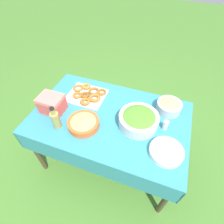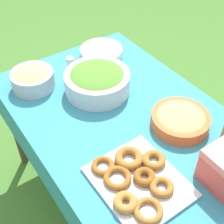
% 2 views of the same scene
% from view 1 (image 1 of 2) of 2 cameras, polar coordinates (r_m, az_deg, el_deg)
% --- Properties ---
extents(ground_plane, '(14.00, 14.00, 0.00)m').
position_cam_1_polar(ground_plane, '(2.25, -0.58, -14.10)').
color(ground_plane, '#477A2D').
extents(picnic_table, '(1.46, 0.93, 0.75)m').
position_cam_1_polar(picnic_table, '(1.71, -0.74, -3.54)').
color(picnic_table, teal).
rests_on(picnic_table, ground_plane).
extents(salad_bowl, '(0.35, 0.35, 0.13)m').
position_cam_1_polar(salad_bowl, '(1.54, 8.68, -2.40)').
color(salad_bowl, silver).
rests_on(salad_bowl, picnic_table).
extents(pasta_bowl, '(0.23, 0.23, 0.12)m').
position_cam_1_polar(pasta_bowl, '(1.74, 18.14, 1.91)').
color(pasta_bowl, '#B2B7BC').
rests_on(pasta_bowl, picnic_table).
extents(donut_platter, '(0.39, 0.32, 0.05)m').
position_cam_1_polar(donut_platter, '(1.84, -7.99, 5.69)').
color(donut_platter, silver).
rests_on(donut_platter, picnic_table).
extents(plate_stack, '(0.27, 0.27, 0.05)m').
position_cam_1_polar(plate_stack, '(1.45, 17.30, -12.29)').
color(plate_stack, white).
rests_on(plate_stack, picnic_table).
extents(olive_oil_bottle, '(0.07, 0.07, 0.23)m').
position_cam_1_polar(olive_oil_bottle, '(1.57, -17.92, -2.34)').
color(olive_oil_bottle, '#998E4C').
rests_on(olive_oil_bottle, picnic_table).
extents(bread_bowl, '(0.28, 0.28, 0.08)m').
position_cam_1_polar(bread_bowl, '(1.56, -9.31, -3.53)').
color(bread_bowl, '#E05B28').
rests_on(bread_bowl, picnic_table).
extents(cooler_box, '(0.22, 0.18, 0.17)m').
position_cam_1_polar(cooler_box, '(1.73, -19.03, 2.53)').
color(cooler_box, '#E04C42').
rests_on(cooler_box, picnic_table).
extents(salt_shaker, '(0.05, 0.05, 0.10)m').
position_cam_1_polar(salt_shaker, '(1.58, 17.08, -4.13)').
color(salt_shaker, white).
rests_on(salt_shaker, picnic_table).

